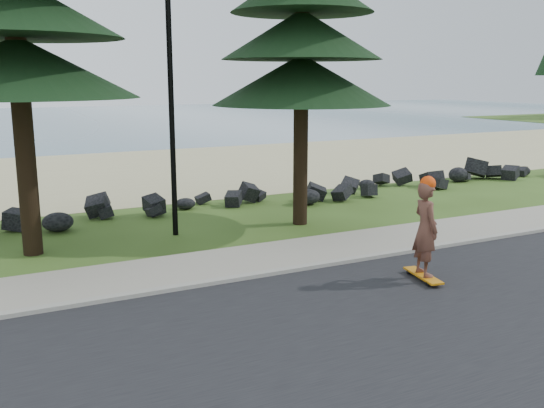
% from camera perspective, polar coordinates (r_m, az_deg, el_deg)
% --- Properties ---
extents(ground, '(160.00, 160.00, 0.00)m').
position_cam_1_polar(ground, '(13.12, -4.71, -6.05)').
color(ground, '#314716').
rests_on(ground, ground).
extents(road, '(160.00, 7.00, 0.02)m').
position_cam_1_polar(road, '(9.38, 6.06, -13.49)').
color(road, black).
rests_on(road, ground).
extents(kerb, '(160.00, 0.20, 0.10)m').
position_cam_1_polar(kerb, '(12.32, -3.12, -6.98)').
color(kerb, '#9A968A').
rests_on(kerb, ground).
extents(sidewalk, '(160.00, 2.00, 0.08)m').
position_cam_1_polar(sidewalk, '(13.29, -5.04, -5.65)').
color(sidewalk, gray).
rests_on(sidewalk, ground).
extents(beach_sand, '(160.00, 15.00, 0.01)m').
position_cam_1_polar(beach_sand, '(26.81, -16.56, 2.68)').
color(beach_sand, tan).
rests_on(beach_sand, ground).
extents(ocean, '(160.00, 58.00, 0.01)m').
position_cam_1_polar(ocean, '(62.89, -22.76, 7.19)').
color(ocean, '#3F6778').
rests_on(ocean, ground).
extents(seawall_boulders, '(60.00, 2.40, 1.10)m').
position_cam_1_polar(seawall_boulders, '(18.26, -11.39, -1.15)').
color(seawall_boulders, black).
rests_on(seawall_boulders, ground).
extents(lamp_post, '(0.25, 0.14, 8.14)m').
position_cam_1_polar(lamp_post, '(15.51, -9.56, 12.08)').
color(lamp_post, black).
rests_on(lamp_post, ground).
extents(skateboarder, '(0.57, 1.17, 2.12)m').
position_cam_1_polar(skateboarder, '(12.39, 14.25, -2.33)').
color(skateboarder, '#C8750B').
rests_on(skateboarder, ground).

